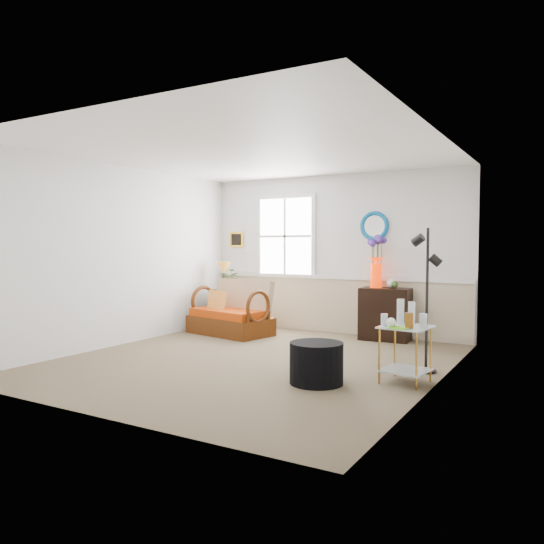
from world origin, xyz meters
The scene contains 19 objects.
floor centered at (0.00, 0.00, 0.00)m, with size 4.50×5.00×0.01m, color brown.
ceiling centered at (0.00, 0.00, 2.60)m, with size 4.50×5.00×0.01m, color white.
walls centered at (0.00, 0.00, 1.30)m, with size 4.51×5.01×2.60m.
wainscot centered at (0.00, 2.48, 0.45)m, with size 4.46×0.02×0.90m, color #BCAB8D.
chair_rail centered at (0.00, 2.47, 0.92)m, with size 4.46×0.04×0.06m, color white.
window centered at (-0.90, 2.47, 1.60)m, with size 1.14×0.06×1.44m, color white, non-canonical shape.
picture centered at (-1.92, 2.48, 1.55)m, with size 0.28×0.03×0.28m, color gold.
mirror centered at (0.70, 2.48, 1.75)m, with size 0.47×0.47×0.07m, color #1089BF.
loveseat centered at (-1.38, 1.48, 0.44)m, with size 1.34×0.76×0.87m, color #4A200B, non-canonical shape.
throw_pillow centered at (-1.63, 1.44, 0.50)m, with size 0.42×0.11×0.42m, color orange, non-canonical shape.
lamp_stand centered at (-1.86, 2.05, 0.33)m, with size 0.38×0.38×0.67m, color black, non-canonical shape.
table_lamp centered at (-1.89, 2.03, 0.91)m, with size 0.27×0.27×0.48m, color orange, non-canonical shape.
potted_plant centered at (-1.71, 2.01, 0.82)m, with size 0.34×0.38×0.30m, color #365E26.
cabinet centered at (0.97, 2.26, 0.40)m, with size 0.74×0.48×0.80m, color black, non-canonical shape.
flower_vase centered at (0.81, 2.26, 1.19)m, with size 0.23×0.23×0.78m, color #F12A00, non-canonical shape.
side_table centered at (1.95, -0.10, 0.30)m, with size 0.48×0.48×0.60m, color #AE822A, non-canonical shape.
tabletop_items centered at (1.94, -0.12, 0.74)m, with size 0.45×0.45×0.27m, color silver, non-canonical shape.
floor_lamp centered at (2.02, 0.50, 0.82)m, with size 0.24×0.24×1.65m, color black, non-canonical shape.
ottoman centered at (1.15, -0.59, 0.22)m, with size 0.57×0.57×0.44m, color black.
Camera 1 is at (3.51, -5.57, 1.46)m, focal length 35.00 mm.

